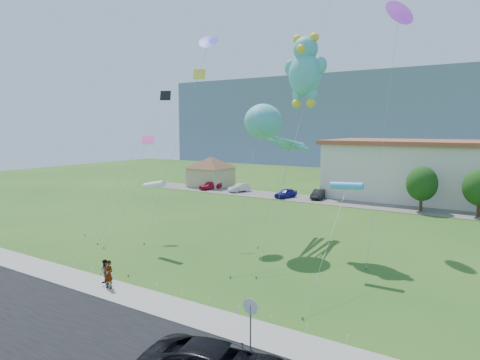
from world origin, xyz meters
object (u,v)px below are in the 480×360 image
(stop_sign, at_px, (251,311))
(pedestrian_left, at_px, (109,274))
(octopus_kite, at_px, (269,129))
(pedestrian_right, at_px, (105,272))
(parked_car_red, at_px, (210,185))
(parked_car_silver, at_px, (239,188))
(parked_car_blue, at_px, (286,193))
(teddy_bear_kite, at_px, (305,69))
(parked_car_black, at_px, (318,194))
(pavilion, at_px, (211,169))

(stop_sign, distance_m, pedestrian_left, 11.34)
(octopus_kite, bearing_deg, pedestrian_right, -104.42)
(parked_car_red, bearing_deg, parked_car_silver, 19.95)
(stop_sign, relative_size, parked_car_blue, 0.66)
(pedestrian_right, height_order, octopus_kite, octopus_kite)
(stop_sign, xyz_separation_m, pedestrian_right, (-11.92, 1.85, -0.98))
(octopus_kite, distance_m, teddy_bear_kite, 5.76)
(stop_sign, height_order, parked_car_black, stop_sign)
(pavilion, relative_size, octopus_kite, 0.64)
(pedestrian_right, xyz_separation_m, parked_car_blue, (-5.55, 36.55, -0.19))
(parked_car_black, xyz_separation_m, teddy_bear_kite, (7.56, -22.08, 14.11))
(stop_sign, height_order, octopus_kite, octopus_kite)
(parked_car_red, xyz_separation_m, octopus_kite, (23.22, -22.70, 9.13))
(stop_sign, relative_size, parked_car_red, 0.63)
(stop_sign, xyz_separation_m, teddy_bear_kite, (-5.64, 17.92, 12.96))
(pedestrian_right, xyz_separation_m, parked_car_black, (-1.27, 38.14, -0.18))
(pedestrian_right, xyz_separation_m, teddy_bear_kite, (6.29, 16.06, 13.93))
(parked_car_silver, height_order, teddy_bear_kite, teddy_bear_kite)
(pedestrian_right, relative_size, parked_car_red, 0.40)
(parked_car_red, height_order, octopus_kite, octopus_kite)
(pedestrian_left, xyz_separation_m, parked_car_silver, (-14.77, 37.93, -0.29))
(parked_car_red, xyz_separation_m, teddy_bear_kite, (25.75, -21.25, 14.09))
(pavilion, distance_m, parked_car_blue, 16.63)
(parked_car_silver, bearing_deg, parked_car_black, 21.49)
(stop_sign, xyz_separation_m, pedestrian_left, (-11.20, 1.52, -0.89))
(parked_car_silver, bearing_deg, teddy_bear_kite, -27.57)
(octopus_kite, height_order, teddy_bear_kite, teddy_bear_kite)
(stop_sign, xyz_separation_m, octopus_kite, (-8.17, 16.46, 7.99))
(octopus_kite, relative_size, teddy_bear_kite, 0.81)
(parked_car_silver, bearing_deg, pedestrian_left, -49.65)
(pavilion, distance_m, pedestrian_left, 46.44)
(pedestrian_left, xyz_separation_m, parked_car_black, (-1.99, 38.47, -0.27))
(stop_sign, xyz_separation_m, parked_car_black, (-13.19, 39.99, -1.15))
(pavilion, relative_size, pedestrian_left, 5.23)
(parked_car_silver, xyz_separation_m, parked_car_black, (12.78, 0.54, 0.03))
(stop_sign, distance_m, octopus_kite, 20.04)
(pedestrian_right, distance_m, parked_car_silver, 40.14)
(stop_sign, relative_size, teddy_bear_kite, 0.14)
(parked_car_silver, bearing_deg, pavilion, 178.95)
(parked_car_blue, bearing_deg, pavilion, -179.97)
(parked_car_red, relative_size, octopus_kite, 0.28)
(parked_car_blue, xyz_separation_m, parked_car_black, (4.28, 1.59, 0.01))
(teddy_bear_kite, bearing_deg, octopus_kite, -150.06)
(pedestrian_right, relative_size, octopus_kite, 0.11)
(pavilion, distance_m, parked_car_silver, 8.35)
(pavilion, height_order, parked_car_blue, pavilion)
(pedestrian_left, bearing_deg, pedestrian_right, 149.49)
(stop_sign, bearing_deg, teddy_bear_kite, 107.47)
(teddy_bear_kite, bearing_deg, pedestrian_left, -108.75)
(pedestrian_right, xyz_separation_m, octopus_kite, (3.76, 14.61, 8.97))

